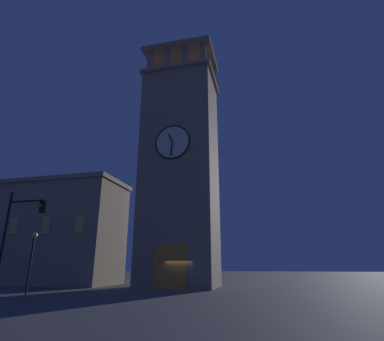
# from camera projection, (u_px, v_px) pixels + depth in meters

# --- Properties ---
(ground_plane) EXTENTS (200.00, 200.00, 0.00)m
(ground_plane) POSITION_uv_depth(u_px,v_px,m) (181.00, 289.00, 27.79)
(ground_plane) COLOR #4C4C51
(clocktower) EXTENTS (8.36, 6.84, 29.48)m
(clocktower) POSITION_uv_depth(u_px,v_px,m) (180.00, 169.00, 33.89)
(clocktower) COLOR gray
(clocktower) RESTS_ON ground_plane
(adjacent_wing_building) EXTENTS (21.22, 7.56, 11.94)m
(adjacent_wing_building) POSITION_uv_depth(u_px,v_px,m) (37.00, 232.00, 36.91)
(adjacent_wing_building) COLOR gray
(adjacent_wing_building) RESTS_ON ground_plane
(traffic_signal_near) EXTENTS (2.69, 0.41, 6.70)m
(traffic_signal_near) POSITION_uv_depth(u_px,v_px,m) (15.00, 230.00, 18.96)
(traffic_signal_near) COLOR black
(traffic_signal_near) RESTS_ON ground_plane
(street_lamp) EXTENTS (0.44, 0.44, 4.61)m
(street_lamp) POSITION_uv_depth(u_px,v_px,m) (32.00, 250.00, 23.55)
(street_lamp) COLOR black
(street_lamp) RESTS_ON ground_plane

